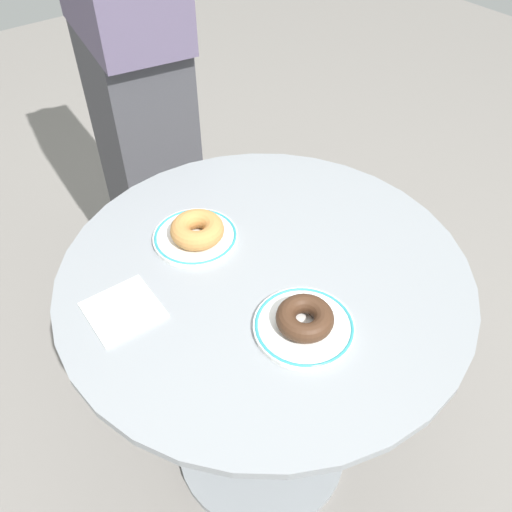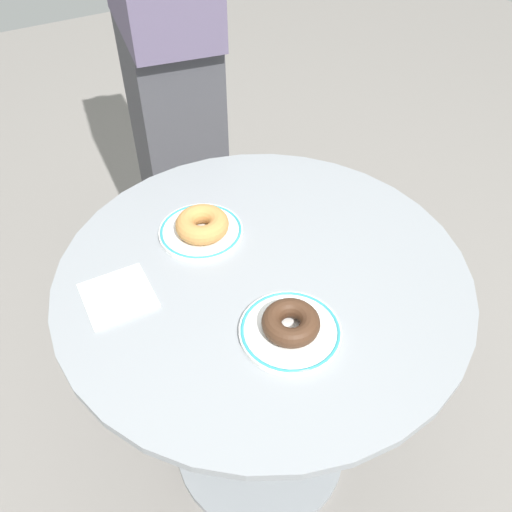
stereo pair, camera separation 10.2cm
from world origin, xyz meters
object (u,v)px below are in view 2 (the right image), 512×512
Objects in this scene: donut_old_fashioned at (202,224)px; person_figure at (167,53)px; paper_napkin at (118,296)px; plate_left at (201,231)px; plate_right at (290,331)px; donut_chocolate at (291,323)px; cafe_table at (262,349)px.

person_figure reaches higher than donut_old_fashioned.
person_figure is (-0.65, 0.39, 0.12)m from paper_napkin.
plate_right is at bearing 4.03° from plate_left.
donut_chocolate is at bearing -10.22° from person_figure.
cafe_table is at bearing 166.79° from plate_right.
cafe_table is 7.38× the size of donut_old_fashioned.
donut_old_fashioned is at bearing -175.95° from plate_right.
paper_napkin is (0.08, -0.21, -0.00)m from plate_left.
plate_right is 1.77× the size of donut_chocolate.
donut_old_fashioned reaches higher than plate_right.
plate_left is 0.31m from plate_right.
plate_right is 0.30m from donut_old_fashioned.
plate_right reaches higher than paper_napkin.
plate_left is 1.73× the size of donut_chocolate.
cafe_table is 0.31m from plate_left.
plate_right is 0.02m from donut_chocolate.
person_figure is (-0.58, 0.18, 0.10)m from donut_old_fashioned.
person_figure is at bearing 149.27° from paper_napkin.
donut_chocolate is at bearing -13.21° from cafe_table.
person_figure is at bearing 170.42° from cafe_table.
paper_napkin is (0.07, -0.21, -0.03)m from donut_old_fashioned.
plate_right is 0.10× the size of person_figure.
donut_chocolate is at bearing 4.03° from plate_left.
plate_left reaches higher than paper_napkin.
cafe_table is 6.59× the size of paper_napkin.
donut_old_fashioned is 0.22m from paper_napkin.
donut_chocolate reaches higher than cafe_table.
donut_old_fashioned is 0.06× the size of person_figure.
cafe_table is 0.33m from donut_old_fashioned.
donut_chocolate is at bearing 4.05° from donut_old_fashioned.
paper_napkin is at bearing -105.48° from cafe_table.
donut_chocolate is 0.32m from paper_napkin.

